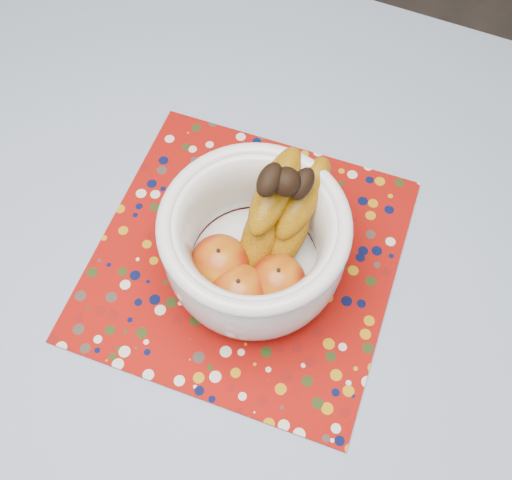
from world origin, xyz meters
TOP-DOWN VIEW (x-y plane):
  - table at (0.00, 0.00)m, footprint 1.20×1.20m
  - tablecloth at (0.00, 0.00)m, footprint 1.32×1.32m
  - placemat at (0.03, 0.09)m, footprint 0.43×0.43m
  - fruit_bowl at (0.06, 0.09)m, footprint 0.24×0.25m

SIDE VIEW (x-z plane):
  - table at x=0.00m, z-range 0.30..1.05m
  - tablecloth at x=0.00m, z-range 0.75..0.76m
  - placemat at x=0.03m, z-range 0.76..0.76m
  - fruit_bowl at x=0.06m, z-range 0.75..0.95m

